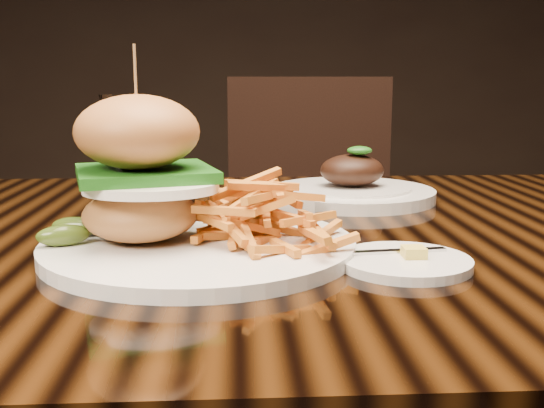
{
  "coord_description": "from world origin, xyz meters",
  "views": [
    {
      "loc": [
        -0.04,
        -0.8,
        0.94
      ],
      "look_at": [
        -0.0,
        -0.15,
        0.81
      ],
      "focal_mm": 42.0,
      "sensor_mm": 36.0,
      "label": 1
    }
  ],
  "objects": [
    {
      "name": "chair_far",
      "position": [
        0.16,
        0.89,
        0.54
      ],
      "size": [
        0.49,
        0.49,
        0.95
      ],
      "rotation": [
        0.0,
        0.0,
        -0.06
      ],
      "color": "black",
      "rests_on": "ground"
    },
    {
      "name": "wine_glass",
      "position": [
        -0.18,
        0.02,
        0.87
      ],
      "size": [
        0.06,
        0.06,
        0.17
      ],
      "color": "white",
      "rests_on": "dining_table"
    },
    {
      "name": "side_saucer",
      "position": [
        0.13,
        -0.18,
        0.76
      ],
      "size": [
        0.14,
        0.14,
        0.02
      ],
      "rotation": [
        0.0,
        0.0,
        -0.41
      ],
      "color": "silver",
      "rests_on": "dining_table"
    },
    {
      "name": "far_dish",
      "position": [
        0.15,
        0.19,
        0.77
      ],
      "size": [
        0.26,
        0.26,
        0.09
      ],
      "rotation": [
        0.0,
        0.0,
        -0.28
      ],
      "color": "silver",
      "rests_on": "dining_table"
    },
    {
      "name": "dining_table",
      "position": [
        0.0,
        0.0,
        0.67
      ],
      "size": [
        1.6,
        0.9,
        0.75
      ],
      "color": "black",
      "rests_on": "ground"
    },
    {
      "name": "ramekin",
      "position": [
        0.03,
        0.08,
        0.77
      ],
      "size": [
        0.08,
        0.08,
        0.04
      ],
      "primitive_type": "cube",
      "rotation": [
        0.0,
        0.0,
        -0.06
      ],
      "color": "silver",
      "rests_on": "dining_table"
    },
    {
      "name": "burger_plate",
      "position": [
        -0.09,
        -0.12,
        0.81
      ],
      "size": [
        0.34,
        0.34,
        0.23
      ],
      "rotation": [
        0.0,
        0.0,
        0.06
      ],
      "color": "silver",
      "rests_on": "dining_table"
    }
  ]
}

